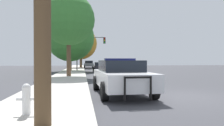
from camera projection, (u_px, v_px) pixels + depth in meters
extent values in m
plane|color=#3D3D42|center=(179.00, 97.00, 8.93)|extent=(110.00, 110.00, 0.00)
cube|color=#BCB7AD|center=(51.00, 98.00, 8.24)|extent=(3.00, 110.00, 0.13)
cube|color=white|center=(121.00, 79.00, 9.56)|extent=(2.13, 4.90, 0.64)
cube|color=black|center=(120.00, 66.00, 9.79)|extent=(1.77, 2.57, 0.48)
cylinder|color=black|center=(154.00, 90.00, 8.25)|extent=(0.27, 0.73, 0.72)
cylinder|color=black|center=(104.00, 91.00, 7.92)|extent=(0.27, 0.73, 0.72)
cylinder|color=black|center=(133.00, 82.00, 11.20)|extent=(0.27, 0.73, 0.72)
cylinder|color=black|center=(96.00, 83.00, 10.87)|extent=(0.27, 0.73, 0.72)
cylinder|color=black|center=(151.00, 88.00, 7.14)|extent=(0.07, 0.07, 0.77)
cylinder|color=black|center=(125.00, 88.00, 6.99)|extent=(0.07, 0.07, 0.77)
cylinder|color=black|center=(138.00, 77.00, 7.06)|extent=(0.92, 0.11, 0.07)
cube|color=navy|center=(120.00, 59.00, 9.78)|extent=(1.40, 0.25, 0.09)
cube|color=navy|center=(143.00, 78.00, 9.72)|extent=(0.14, 3.47, 0.18)
cylinder|color=white|center=(26.00, 102.00, 5.44)|extent=(0.20, 0.20, 0.64)
sphere|color=white|center=(26.00, 88.00, 5.44)|extent=(0.21, 0.21, 0.21)
cylinder|color=white|center=(19.00, 99.00, 5.42)|extent=(0.14, 0.08, 0.08)
cylinder|color=white|center=(33.00, 99.00, 5.46)|extent=(0.14, 0.08, 0.08)
cylinder|color=#424247|center=(77.00, 53.00, 31.05)|extent=(0.16, 0.16, 4.85)
cylinder|color=#424247|center=(91.00, 37.00, 31.29)|extent=(3.94, 0.11, 0.11)
cube|color=black|center=(104.00, 40.00, 31.56)|extent=(0.30, 0.24, 0.90)
sphere|color=red|center=(105.00, 38.00, 31.43)|extent=(0.20, 0.20, 0.20)
sphere|color=orange|center=(105.00, 40.00, 31.43)|extent=(0.20, 0.20, 0.20)
sphere|color=green|center=(105.00, 42.00, 31.44)|extent=(0.20, 0.20, 0.20)
cube|color=slate|center=(89.00, 65.00, 43.95)|extent=(1.75, 4.42, 0.63)
cube|color=black|center=(89.00, 62.00, 43.73)|extent=(1.50, 2.30, 0.46)
cylinder|color=black|center=(84.00, 66.00, 45.19)|extent=(0.24, 0.68, 0.67)
cylinder|color=black|center=(93.00, 66.00, 45.43)|extent=(0.24, 0.68, 0.67)
cylinder|color=black|center=(85.00, 66.00, 42.49)|extent=(0.24, 0.68, 0.67)
cylinder|color=black|center=(93.00, 66.00, 42.72)|extent=(0.24, 0.68, 0.67)
cube|color=black|center=(101.00, 67.00, 27.45)|extent=(1.80, 4.25, 0.52)
cube|color=black|center=(101.00, 64.00, 27.23)|extent=(1.52, 2.22, 0.39)
cylinder|color=black|center=(94.00, 69.00, 28.65)|extent=(0.25, 0.68, 0.68)
cylinder|color=black|center=(106.00, 69.00, 28.85)|extent=(0.25, 0.68, 0.68)
cylinder|color=black|center=(94.00, 70.00, 26.05)|extent=(0.25, 0.68, 0.68)
cylinder|color=black|center=(108.00, 70.00, 26.25)|extent=(0.25, 0.68, 0.68)
cylinder|color=brown|center=(81.00, 60.00, 41.98)|extent=(0.47, 0.47, 2.94)
sphere|color=#B77F28|center=(81.00, 43.00, 41.95)|extent=(6.17, 6.17, 6.17)
cylinder|color=brown|center=(69.00, 55.00, 19.04)|extent=(0.38, 0.38, 3.69)
sphere|color=#387A33|center=(69.00, 19.00, 19.01)|extent=(4.57, 4.57, 4.57)
cylinder|color=brown|center=(70.00, 61.00, 28.98)|extent=(0.32, 0.32, 2.65)
sphere|color=#387A33|center=(70.00, 38.00, 28.95)|extent=(6.35, 6.35, 6.35)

